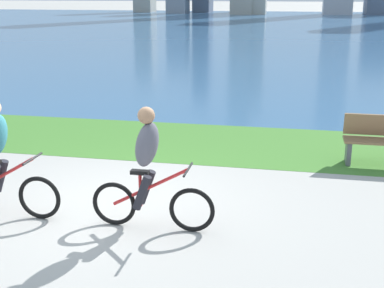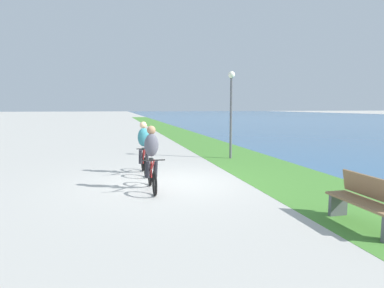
% 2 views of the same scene
% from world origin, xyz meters
% --- Properties ---
extents(ground_plane, '(300.00, 300.00, 0.00)m').
position_xyz_m(ground_plane, '(0.00, 0.00, 0.00)').
color(ground_plane, '#B2AFA8').
extents(grass_strip_bayside, '(120.00, 2.95, 0.01)m').
position_xyz_m(grass_strip_bayside, '(0.00, 3.55, 0.00)').
color(grass_strip_bayside, '#478433').
rests_on(grass_strip_bayside, ground).
extents(cyclist_lead, '(1.66, 0.52, 1.65)m').
position_xyz_m(cyclist_lead, '(0.75, -0.59, 0.83)').
color(cyclist_lead, black).
rests_on(cyclist_lead, ground).
extents(cyclist_trailing, '(1.63, 0.52, 1.66)m').
position_xyz_m(cyclist_trailing, '(-1.36, -0.60, 0.83)').
color(cyclist_trailing, black).
rests_on(cyclist_trailing, ground).
extents(bench_near_path, '(1.50, 0.47, 0.90)m').
position_xyz_m(bench_near_path, '(4.21, 2.78, 0.45)').
color(bench_near_path, olive).
rests_on(bench_near_path, ground).
extents(lamppost_tall, '(0.28, 0.28, 3.54)m').
position_xyz_m(lamppost_tall, '(-3.72, 3.16, 2.35)').
color(lamppost_tall, '#595960').
rests_on(lamppost_tall, ground).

